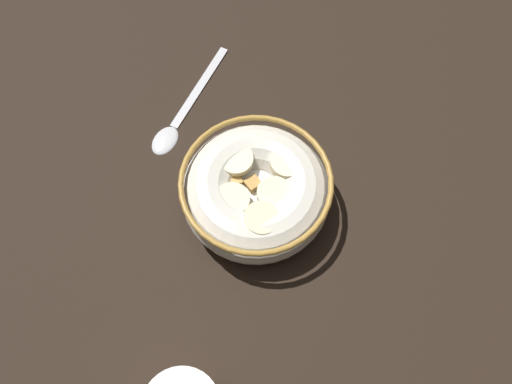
# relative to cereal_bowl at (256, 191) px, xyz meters

# --- Properties ---
(ground_plane) EXTENTS (1.12, 1.12, 0.02)m
(ground_plane) POSITION_rel_cereal_bowl_xyz_m (-0.00, 0.00, -0.04)
(ground_plane) COLOR black
(cereal_bowl) EXTENTS (0.16, 0.16, 0.06)m
(cereal_bowl) POSITION_rel_cereal_bowl_xyz_m (0.00, 0.00, 0.00)
(cereal_bowl) COLOR silver
(cereal_bowl) RESTS_ON ground_plane
(spoon) EXTENTS (0.09, 0.16, 0.01)m
(spoon) POSITION_rel_cereal_bowl_xyz_m (-0.14, -0.01, -0.03)
(spoon) COLOR silver
(spoon) RESTS_ON ground_plane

